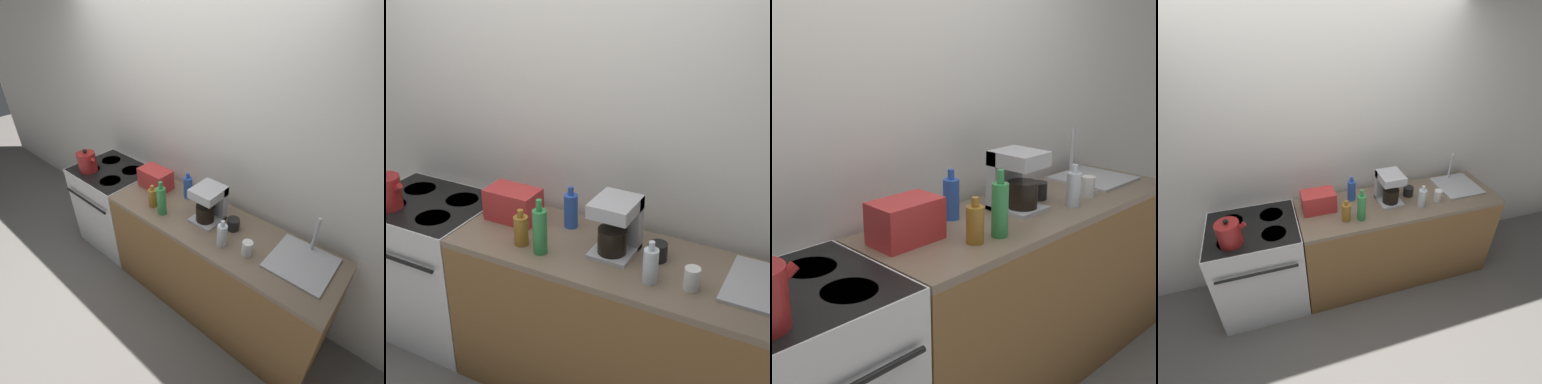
% 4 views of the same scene
% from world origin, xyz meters
% --- Properties ---
extents(ground_plane, '(12.00, 12.00, 0.00)m').
position_xyz_m(ground_plane, '(0.00, 0.00, 0.00)').
color(ground_plane, slate).
extents(wall_back, '(8.00, 0.05, 2.60)m').
position_xyz_m(wall_back, '(0.00, 0.67, 1.30)').
color(wall_back, silver).
rests_on(wall_back, ground_plane).
extents(stove, '(0.74, 0.65, 0.90)m').
position_xyz_m(stove, '(-0.65, 0.31, 0.46)').
color(stove, silver).
rests_on(stove, ground_plane).
extents(counter_block, '(1.87, 0.59, 0.90)m').
position_xyz_m(counter_block, '(0.66, 0.30, 0.45)').
color(counter_block, brown).
rests_on(counter_block, ground_plane).
extents(kettle, '(0.22, 0.18, 0.23)m').
position_xyz_m(kettle, '(-0.80, 0.16, 1.00)').
color(kettle, maroon).
rests_on(kettle, stove).
extents(toaster, '(0.29, 0.18, 0.18)m').
position_xyz_m(toaster, '(-0.07, 0.38, 0.99)').
color(toaster, red).
rests_on(toaster, counter_block).
extents(coffee_maker, '(0.21, 0.23, 0.29)m').
position_xyz_m(coffee_maker, '(0.57, 0.34, 1.05)').
color(coffee_maker, '#B7B7BC').
rests_on(coffee_maker, counter_block).
extents(sink_tray, '(0.39, 0.39, 0.28)m').
position_xyz_m(sink_tray, '(1.31, 0.37, 0.92)').
color(sink_tray, '#B7B7BC').
rests_on(sink_tray, counter_block).
extents(bottle_amber, '(0.07, 0.07, 0.19)m').
position_xyz_m(bottle_amber, '(0.12, 0.17, 0.98)').
color(bottle_amber, '#9E6B23').
rests_on(bottle_amber, counter_block).
extents(bottle_clear, '(0.07, 0.07, 0.21)m').
position_xyz_m(bottle_clear, '(0.81, 0.17, 0.99)').
color(bottle_clear, silver).
rests_on(bottle_clear, counter_block).
extents(bottle_green, '(0.07, 0.07, 0.29)m').
position_xyz_m(bottle_green, '(0.24, 0.15, 1.02)').
color(bottle_green, '#338C47').
rests_on(bottle_green, counter_block).
extents(bottle_blue, '(0.07, 0.07, 0.24)m').
position_xyz_m(bottle_blue, '(0.25, 0.45, 1.00)').
color(bottle_blue, '#2D56B7').
rests_on(bottle_blue, counter_block).
extents(cup_black, '(0.09, 0.09, 0.09)m').
position_xyz_m(cup_black, '(0.78, 0.36, 0.95)').
color(cup_black, black).
rests_on(cup_black, counter_block).
extents(cup_white, '(0.07, 0.07, 0.11)m').
position_xyz_m(cup_white, '(1.00, 0.20, 0.96)').
color(cup_white, white).
rests_on(cup_white, counter_block).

